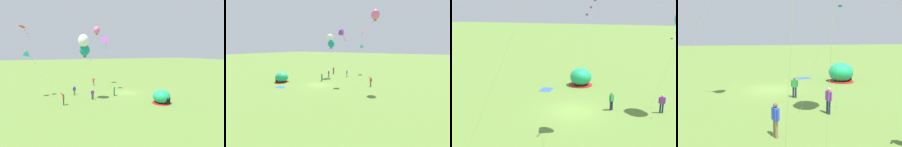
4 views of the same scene
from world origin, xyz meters
The scene contains 14 objects.
ground_plane centered at (0.00, 0.00, 0.00)m, with size 300.00×300.00×0.00m, color olive.
popup_tent centered at (-8.30, -1.95, 1.00)m, with size 2.81×2.81×2.10m.
picnic_blanket centered at (-5.00, -5.03, 0.01)m, with size 1.70×1.30×0.01m, color #3359A5.
person_near_tent centered at (-1.43, 3.21, 0.96)m, with size 0.51×0.41×1.72m.
person_flying_kite centered at (9.44, 4.18, 1.00)m, with size 0.62×0.71×1.89m.
person_far_back centered at (-2.39, 7.50, 0.96)m, with size 0.30×0.58×1.72m.
person_with_toddler centered at (-3.95, 12.36, 1.00)m, with size 0.68×0.49×1.89m.
person_strolling centered at (1.48, 9.90, 0.96)m, with size 0.34×0.57×1.72m.
kite_cyan centered at (2.21, 17.31, 7.37)m, with size 3.02×5.81×8.09m.
kite_white centered at (-2.82, 8.91, 9.65)m, with size 2.92×2.99×10.65m.
kite_red centered at (2.48, 17.75, 11.60)m, with size 1.22×4.27×12.38m.
kite_pink centered at (10.13, 3.07, 12.90)m, with size 1.45×7.42×13.78m.
kite_teal centered at (-2.37, 8.68, 8.20)m, with size 1.92×2.98×9.16m.
kite_purple centered at (3.77, 3.13, 10.06)m, with size 4.93×3.23×10.86m.
Camera 2 is at (17.88, -23.35, 7.55)m, focal length 24.00 mm.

